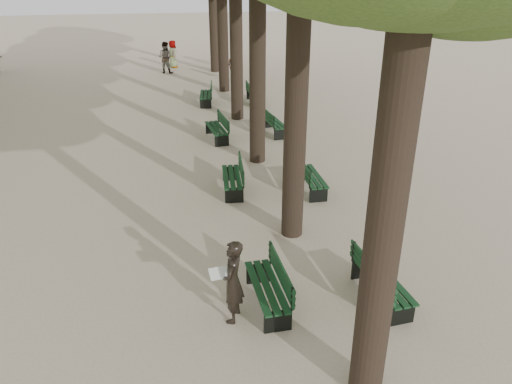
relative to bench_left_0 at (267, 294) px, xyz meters
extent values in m
plane|color=#C4B094|center=(-0.37, -0.31, -0.27)|extent=(120.00, 120.00, 0.00)
cylinder|color=#33261C|center=(1.13, -2.31, 3.48)|extent=(0.52, 0.52, 7.50)
cylinder|color=#33261C|center=(1.13, 2.69, 3.48)|extent=(0.52, 0.52, 7.50)
cylinder|color=#33261C|center=(1.13, 7.69, 3.48)|extent=(0.52, 0.52, 7.50)
cylinder|color=#33261C|center=(1.13, 12.69, 3.48)|extent=(0.52, 0.52, 7.50)
cylinder|color=#33261C|center=(1.13, 17.69, 3.48)|extent=(0.52, 0.52, 7.50)
cylinder|color=#33261C|center=(1.13, 22.69, 3.48)|extent=(0.52, 0.52, 7.50)
cube|color=black|center=(-0.02, 0.00, -0.05)|extent=(0.61, 1.82, 0.45)
cube|color=black|center=(-0.02, 0.00, 0.18)|extent=(0.63, 1.83, 0.04)
cube|color=black|center=(0.26, 0.01, 0.45)|extent=(0.13, 1.80, 0.40)
cube|color=black|center=(-0.02, 5.41, -0.05)|extent=(0.64, 1.83, 0.45)
cube|color=black|center=(-0.02, 5.41, 0.18)|extent=(0.66, 1.83, 0.04)
cube|color=black|center=(0.26, 5.39, 0.45)|extent=(0.16, 1.80, 0.40)
cube|color=black|center=(-0.02, 10.07, -0.05)|extent=(0.75, 1.85, 0.45)
cube|color=black|center=(-0.02, 10.07, 0.18)|extent=(0.77, 1.86, 0.04)
cube|color=black|center=(0.26, 10.11, 0.45)|extent=(0.28, 1.79, 0.40)
cube|color=black|center=(-0.02, 15.26, -0.05)|extent=(0.70, 1.84, 0.45)
cube|color=black|center=(-0.02, 15.26, 0.18)|extent=(0.72, 1.85, 0.04)
cube|color=black|center=(0.26, 15.23, 0.45)|extent=(0.22, 1.79, 0.40)
cube|color=black|center=(2.28, -0.19, -0.05)|extent=(0.71, 1.84, 0.45)
cube|color=black|center=(2.28, -0.19, 0.18)|extent=(0.73, 1.85, 0.04)
cube|color=black|center=(2.01, -0.22, 0.45)|extent=(0.23, 1.79, 0.40)
cube|color=black|center=(2.28, 5.06, -0.05)|extent=(0.54, 1.81, 0.45)
cube|color=black|center=(2.28, 5.06, 0.18)|extent=(0.56, 1.81, 0.04)
cube|color=black|center=(2.00, 5.06, 0.45)|extent=(0.06, 1.80, 0.40)
cube|color=black|center=(2.28, 10.43, -0.05)|extent=(0.74, 1.85, 0.45)
cube|color=black|center=(2.28, 10.43, 0.18)|extent=(0.76, 1.85, 0.04)
cube|color=black|center=(2.01, 10.40, 0.45)|extent=(0.26, 1.79, 0.40)
cube|color=black|center=(2.28, 14.98, -0.05)|extent=(0.52, 1.80, 0.45)
cube|color=black|center=(2.28, 14.98, 0.18)|extent=(0.54, 1.80, 0.04)
cube|color=black|center=(2.00, 14.98, 0.45)|extent=(0.04, 1.80, 0.40)
imported|color=black|center=(-0.71, -0.28, 0.56)|extent=(0.55, 0.74, 1.67)
cube|color=white|center=(-0.96, -0.28, 0.78)|extent=(0.37, 0.29, 0.12)
imported|color=#262628|center=(1.77, 24.11, 0.57)|extent=(0.81, 1.12, 1.69)
imported|color=#262628|center=(1.90, 19.85, 0.55)|extent=(0.67, 1.01, 1.64)
imported|color=#262628|center=(-1.79, 22.70, 0.64)|extent=(0.95, 0.67, 1.82)
imported|color=#262628|center=(-1.32, 24.32, 0.55)|extent=(0.45, 0.85, 1.65)
camera|label=1|loc=(-1.56, -7.80, 5.91)|focal=35.00mm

